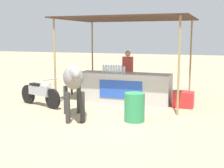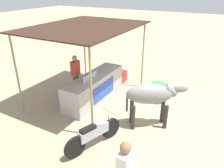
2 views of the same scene
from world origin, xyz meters
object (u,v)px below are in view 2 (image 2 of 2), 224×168
object	(u,v)px
vendor_behind_counter	(76,76)
cow	(152,95)
stall_counter	(95,88)
motorcycle_parked	(94,133)
cooler_box	(120,77)
water_barrel	(157,92)

from	to	relation	value
vendor_behind_counter	cow	xyz separation A→B (m)	(-0.49, -3.16, 0.18)
stall_counter	motorcycle_parked	distance (m)	2.67
stall_counter	vendor_behind_counter	world-z (taller)	vendor_behind_counter
motorcycle_parked	cooler_box	bearing A→B (deg)	17.82
water_barrel	cow	world-z (taller)	cow
vendor_behind_counter	stall_counter	bearing A→B (deg)	-80.80
cow	motorcycle_parked	size ratio (longest dim) A/B	1.01
stall_counter	cooler_box	distance (m)	1.93
vendor_behind_counter	water_barrel	distance (m)	3.11
vendor_behind_counter	cooler_box	distance (m)	2.29
vendor_behind_counter	water_barrel	bearing A→B (deg)	-69.52
stall_counter	vendor_behind_counter	xyz separation A→B (m)	(-0.12, 0.75, 0.37)
motorcycle_parked	cow	bearing A→B (deg)	-30.52
stall_counter	vendor_behind_counter	distance (m)	0.85
cow	motorcycle_parked	world-z (taller)	cow
cooler_box	water_barrel	world-z (taller)	water_barrel
stall_counter	cow	size ratio (longest dim) A/B	1.72
vendor_behind_counter	cooler_box	xyz separation A→B (m)	(2.04, -0.85, -0.61)
water_barrel	cow	xyz separation A→B (m)	(-1.56, -0.28, 0.67)
cow	stall_counter	bearing A→B (deg)	75.81
stall_counter	cooler_box	xyz separation A→B (m)	(1.92, -0.10, -0.24)
water_barrel	motorcycle_parked	world-z (taller)	motorcycle_parked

